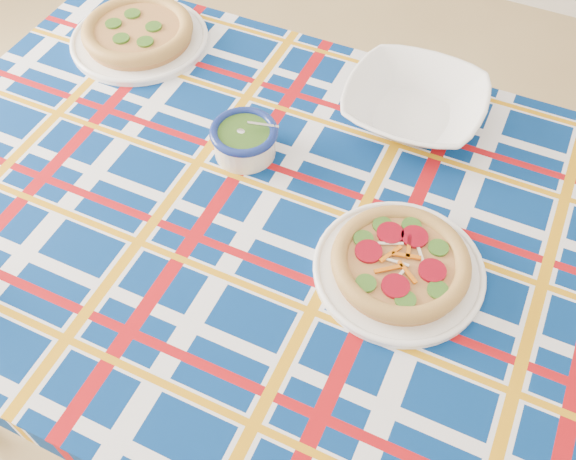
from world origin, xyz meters
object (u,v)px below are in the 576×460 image
at_px(dining_table, 303,250).
at_px(pesto_bowl, 244,138).
at_px(main_focaccia_plate, 400,263).
at_px(serving_bowl, 414,105).

xyz_separation_m(dining_table, pesto_bowl, (-0.19, 0.12, 0.13)).
distance_m(main_focaccia_plate, serving_bowl, 0.42).
relative_size(dining_table, main_focaccia_plate, 5.38).
relative_size(dining_table, pesto_bowl, 12.25).
bearing_deg(serving_bowl, pesto_bowl, -138.19).
distance_m(dining_table, pesto_bowl, 0.26).
distance_m(main_focaccia_plate, pesto_bowl, 0.43).
height_order(main_focaccia_plate, serving_bowl, serving_bowl).
xyz_separation_m(main_focaccia_plate, serving_bowl, (-0.11, 0.41, 0.01)).
bearing_deg(dining_table, serving_bowl, 75.83).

